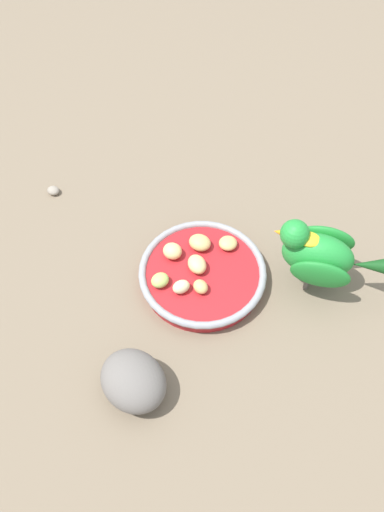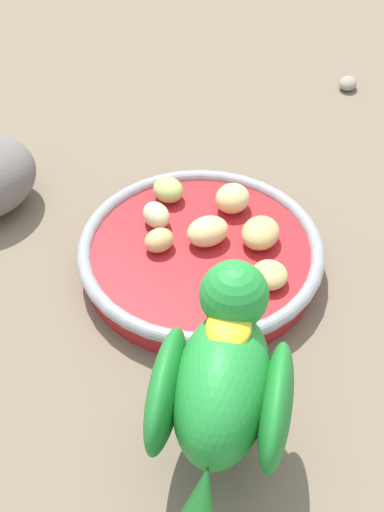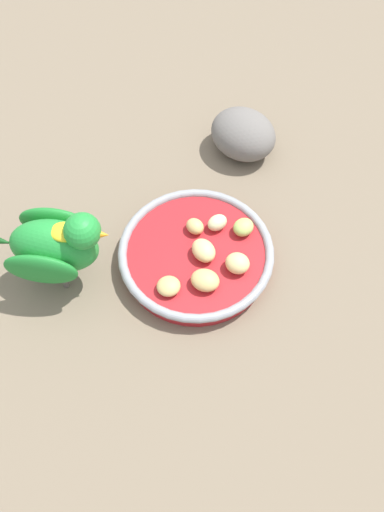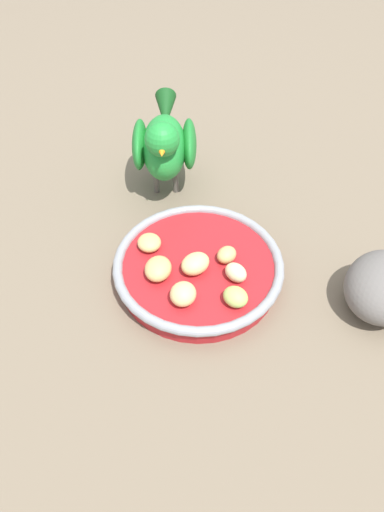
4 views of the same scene
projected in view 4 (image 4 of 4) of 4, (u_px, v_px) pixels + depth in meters
name	position (u px, v px, depth m)	size (l,w,h in m)	color
ground_plane	(190.00, 278.00, 0.61)	(4.00, 4.00, 0.00)	#756651
feeding_bowl	(198.00, 268.00, 0.60)	(0.22, 0.22, 0.03)	#AD1E23
apple_piece_0	(236.00, 272.00, 0.57)	(0.03, 0.02, 0.02)	beige
apple_piece_1	(149.00, 243.00, 0.61)	(0.03, 0.03, 0.02)	tan
apple_piece_2	(195.00, 264.00, 0.58)	(0.04, 0.03, 0.02)	#E5C67F
apple_piece_3	(183.00, 294.00, 0.55)	(0.03, 0.03, 0.03)	#E5C67F
apple_piece_4	(235.00, 297.00, 0.55)	(0.03, 0.03, 0.02)	#B2CC66
apple_piece_5	(158.00, 269.00, 0.58)	(0.04, 0.03, 0.02)	tan
apple_piece_6	(227.00, 257.00, 0.59)	(0.03, 0.02, 0.02)	tan
parrot	(164.00, 143.00, 0.68)	(0.20, 0.11, 0.14)	#59544C
rock_large	(383.00, 287.00, 0.56)	(0.11, 0.09, 0.07)	slate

